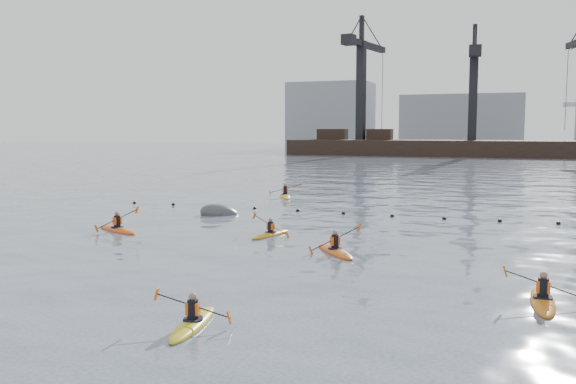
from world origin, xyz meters
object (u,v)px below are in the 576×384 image
(kayaker_0, at_px, (335,250))
(kayaker_1, at_px, (193,322))
(kayaker_5, at_px, (285,195))
(mooring_buoy, at_px, (220,214))
(kayaker_2, at_px, (117,229))
(kayaker_3, at_px, (271,234))
(kayaker_4, at_px, (543,300))

(kayaker_0, bearing_deg, kayaker_1, -132.92)
(kayaker_5, bearing_deg, kayaker_0, -88.65)
(kayaker_0, relative_size, mooring_buoy, 1.26)
(kayaker_2, xyz_separation_m, kayaker_5, (2.46, 17.68, 0.01))
(kayaker_5, bearing_deg, kayaker_2, -122.65)
(kayaker_2, bearing_deg, kayaker_0, -70.12)
(kayaker_1, relative_size, mooring_buoy, 1.30)
(kayaker_3, bearing_deg, kayaker_4, -20.98)
(kayaker_1, bearing_deg, kayaker_0, 75.56)
(kayaker_3, distance_m, kayaker_4, 14.27)
(mooring_buoy, bearing_deg, kayaker_3, -45.90)
(kayaker_2, bearing_deg, kayaker_1, -110.38)
(kayaker_0, relative_size, kayaker_5, 0.84)
(kayaker_3, relative_size, kayaker_5, 0.84)
(kayaker_4, distance_m, kayaker_5, 29.69)
(kayaker_4, xyz_separation_m, kayaker_5, (-17.17, 24.23, 0.01))
(kayaker_3, xyz_separation_m, mooring_buoy, (-5.64, 5.82, -0.09))
(kayaker_2, relative_size, kayaker_3, 1.12)
(kayaker_4, relative_size, mooring_buoy, 1.39)
(kayaker_1, xyz_separation_m, kayaker_3, (-3.18, 13.36, -0.00))
(kayaker_0, relative_size, kayaker_1, 0.97)
(kayaker_0, distance_m, kayaker_4, 9.28)
(kayaker_2, height_order, kayaker_3, kayaker_2)
(kayaker_2, xyz_separation_m, kayaker_4, (19.62, -6.54, -0.00))
(kayaker_0, bearing_deg, kayaker_3, 106.20)
(kayaker_1, distance_m, kayaker_5, 30.82)
(kayaker_0, bearing_deg, kayaker_5, 77.92)
(kayaker_1, xyz_separation_m, kayaker_4, (8.66, 5.39, 0.01))
(kayaker_2, bearing_deg, kayaker_5, 19.12)
(kayaker_0, distance_m, kayaker_1, 10.48)
(mooring_buoy, bearing_deg, kayaker_2, -106.46)
(kayaker_3, height_order, kayaker_4, kayaker_4)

